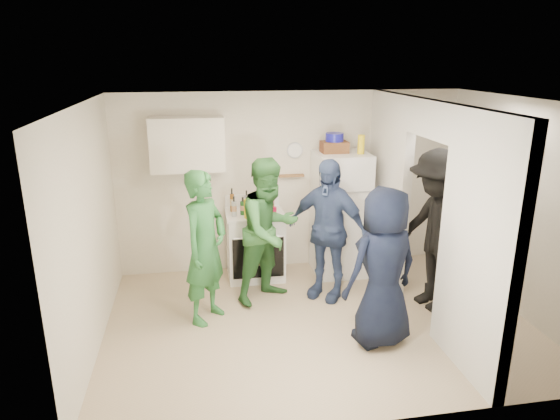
{
  "coord_description": "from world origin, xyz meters",
  "views": [
    {
      "loc": [
        -1.31,
        -4.99,
        2.94
      ],
      "look_at": [
        -0.38,
        0.4,
        1.25
      ],
      "focal_mm": 32.0,
      "sensor_mm": 36.0,
      "label": 1
    }
  ],
  "objects_px": {
    "person_green_center": "(270,231)",
    "person_navy": "(383,268)",
    "yellow_cup_stack_top": "(361,144)",
    "person_green_left": "(205,247)",
    "stove": "(255,245)",
    "wicker_basket": "(334,147)",
    "person_nook": "(436,231)",
    "fridge": "(340,214)",
    "blue_bowl": "(335,137)",
    "person_denim": "(327,230)"
  },
  "relations": [
    {
      "from": "fridge",
      "to": "wicker_basket",
      "type": "relative_size",
      "value": 4.88
    },
    {
      "from": "blue_bowl",
      "to": "person_green_left",
      "type": "bearing_deg",
      "value": -148.4
    },
    {
      "from": "person_green_center",
      "to": "person_nook",
      "type": "bearing_deg",
      "value": -48.64
    },
    {
      "from": "blue_bowl",
      "to": "stove",
      "type": "bearing_deg",
      "value": -178.94
    },
    {
      "from": "person_nook",
      "to": "person_green_center",
      "type": "bearing_deg",
      "value": -118.16
    },
    {
      "from": "stove",
      "to": "person_nook",
      "type": "relative_size",
      "value": 0.48
    },
    {
      "from": "wicker_basket",
      "to": "yellow_cup_stack_top",
      "type": "bearing_deg",
      "value": -25.11
    },
    {
      "from": "wicker_basket",
      "to": "person_nook",
      "type": "distance_m",
      "value": 1.74
    },
    {
      "from": "blue_bowl",
      "to": "person_navy",
      "type": "relative_size",
      "value": 0.14
    },
    {
      "from": "person_navy",
      "to": "person_green_left",
      "type": "bearing_deg",
      "value": -40.43
    },
    {
      "from": "person_green_center",
      "to": "person_navy",
      "type": "relative_size",
      "value": 1.05
    },
    {
      "from": "person_nook",
      "to": "person_green_left",
      "type": "bearing_deg",
      "value": -105.6
    },
    {
      "from": "person_denim",
      "to": "wicker_basket",
      "type": "bearing_deg",
      "value": 110.21
    },
    {
      "from": "wicker_basket",
      "to": "person_green_left",
      "type": "xyz_separation_m",
      "value": [
        -1.77,
        -1.09,
        -0.9
      ]
    },
    {
      "from": "wicker_basket",
      "to": "person_denim",
      "type": "xyz_separation_m",
      "value": [
        -0.28,
        -0.76,
        -0.89
      ]
    },
    {
      "from": "wicker_basket",
      "to": "blue_bowl",
      "type": "height_order",
      "value": "blue_bowl"
    },
    {
      "from": "blue_bowl",
      "to": "person_denim",
      "type": "bearing_deg",
      "value": -109.97
    },
    {
      "from": "stove",
      "to": "blue_bowl",
      "type": "height_order",
      "value": "blue_bowl"
    },
    {
      "from": "fridge",
      "to": "person_navy",
      "type": "xyz_separation_m",
      "value": [
        -0.08,
        -1.85,
        0.0
      ]
    },
    {
      "from": "yellow_cup_stack_top",
      "to": "person_navy",
      "type": "height_order",
      "value": "yellow_cup_stack_top"
    },
    {
      "from": "person_denim",
      "to": "person_green_center",
      "type": "bearing_deg",
      "value": -144.63
    },
    {
      "from": "stove",
      "to": "person_navy",
      "type": "relative_size",
      "value": 0.54
    },
    {
      "from": "stove",
      "to": "yellow_cup_stack_top",
      "type": "xyz_separation_m",
      "value": [
        1.4,
        -0.13,
        1.37
      ]
    },
    {
      "from": "person_denim",
      "to": "person_nook",
      "type": "distance_m",
      "value": 1.29
    },
    {
      "from": "stove",
      "to": "person_green_left",
      "type": "bearing_deg",
      "value": -122.81
    },
    {
      "from": "stove",
      "to": "person_green_center",
      "type": "distance_m",
      "value": 0.81
    },
    {
      "from": "yellow_cup_stack_top",
      "to": "person_nook",
      "type": "relative_size",
      "value": 0.13
    },
    {
      "from": "stove",
      "to": "blue_bowl",
      "type": "bearing_deg",
      "value": 1.06
    },
    {
      "from": "fridge",
      "to": "blue_bowl",
      "type": "distance_m",
      "value": 1.06
    },
    {
      "from": "person_green_center",
      "to": "fridge",
      "type": "bearing_deg",
      "value": -2.19
    },
    {
      "from": "person_green_center",
      "to": "blue_bowl",
      "type": "bearing_deg",
      "value": 2.29
    },
    {
      "from": "yellow_cup_stack_top",
      "to": "person_navy",
      "type": "relative_size",
      "value": 0.15
    },
    {
      "from": "fridge",
      "to": "person_green_center",
      "type": "height_order",
      "value": "person_green_center"
    },
    {
      "from": "person_navy",
      "to": "fridge",
      "type": "bearing_deg",
      "value": -108.6
    },
    {
      "from": "yellow_cup_stack_top",
      "to": "person_navy",
      "type": "bearing_deg",
      "value": -99.86
    },
    {
      "from": "fridge",
      "to": "person_denim",
      "type": "height_order",
      "value": "person_denim"
    },
    {
      "from": "person_green_center",
      "to": "person_denim",
      "type": "height_order",
      "value": "person_green_center"
    },
    {
      "from": "person_nook",
      "to": "yellow_cup_stack_top",
      "type": "bearing_deg",
      "value": -163.47
    },
    {
      "from": "person_green_left",
      "to": "person_denim",
      "type": "height_order",
      "value": "person_denim"
    },
    {
      "from": "blue_bowl",
      "to": "yellow_cup_stack_top",
      "type": "bearing_deg",
      "value": -25.11
    },
    {
      "from": "blue_bowl",
      "to": "person_denim",
      "type": "xyz_separation_m",
      "value": [
        -0.28,
        -0.76,
        -1.02
      ]
    },
    {
      "from": "fridge",
      "to": "stove",
      "type": "bearing_deg",
      "value": 178.55
    },
    {
      "from": "blue_bowl",
      "to": "person_nook",
      "type": "bearing_deg",
      "value": -53.12
    },
    {
      "from": "person_denim",
      "to": "blue_bowl",
      "type": "bearing_deg",
      "value": 110.21
    },
    {
      "from": "person_denim",
      "to": "person_navy",
      "type": "height_order",
      "value": "person_denim"
    },
    {
      "from": "stove",
      "to": "wicker_basket",
      "type": "xyz_separation_m",
      "value": [
        1.08,
        0.02,
        1.32
      ]
    },
    {
      "from": "fridge",
      "to": "person_green_center",
      "type": "relative_size",
      "value": 0.95
    },
    {
      "from": "yellow_cup_stack_top",
      "to": "person_green_center",
      "type": "relative_size",
      "value": 0.14
    },
    {
      "from": "blue_bowl",
      "to": "person_green_center",
      "type": "xyz_separation_m",
      "value": [
        -0.99,
        -0.7,
        -1.01
      ]
    },
    {
      "from": "yellow_cup_stack_top",
      "to": "person_green_left",
      "type": "height_order",
      "value": "yellow_cup_stack_top"
    }
  ]
}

